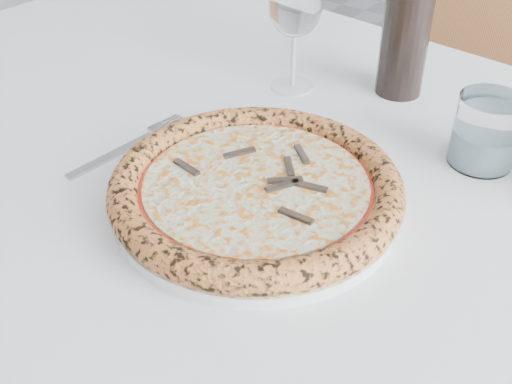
# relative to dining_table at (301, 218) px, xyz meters

# --- Properties ---
(dining_table) EXTENTS (1.62, 1.03, 0.76)m
(dining_table) POSITION_rel_dining_table_xyz_m (0.00, 0.00, 0.00)
(dining_table) COLOR brown
(dining_table) RESTS_ON floor
(chair_far) EXTENTS (0.57, 0.57, 0.93)m
(chair_far) POSITION_rel_dining_table_xyz_m (0.00, 0.83, -0.14)
(chair_far) COLOR brown
(chair_far) RESTS_ON floor
(plate) EXTENTS (0.33, 0.33, 0.02)m
(plate) POSITION_rel_dining_table_xyz_m (-0.00, -0.10, 0.09)
(plate) COLOR white
(plate) RESTS_ON dining_table
(pizza) EXTENTS (0.33, 0.33, 0.03)m
(pizza) POSITION_rel_dining_table_xyz_m (-0.00, -0.10, 0.11)
(pizza) COLOR tan
(pizza) RESTS_ON plate
(fork) EXTENTS (0.02, 0.19, 0.00)m
(fork) POSITION_rel_dining_table_xyz_m (-0.21, -0.10, 0.08)
(fork) COLOR #A5A5A5
(fork) RESTS_ON dining_table
(wine_glass) EXTENTS (0.08, 0.08, 0.17)m
(wine_glass) POSITION_rel_dining_table_xyz_m (-0.14, 0.17, 0.20)
(wine_glass) COLOR silver
(wine_glass) RESTS_ON dining_table
(tumbler) EXTENTS (0.08, 0.08, 0.09)m
(tumbler) POSITION_rel_dining_table_xyz_m (0.17, 0.15, 0.12)
(tumbler) COLOR white
(tumbler) RESTS_ON dining_table
(wine_bottle) EXTENTS (0.07, 0.07, 0.28)m
(wine_bottle) POSITION_rel_dining_table_xyz_m (-0.00, 0.26, 0.20)
(wine_bottle) COLOR black
(wine_bottle) RESTS_ON dining_table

